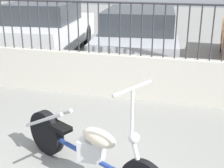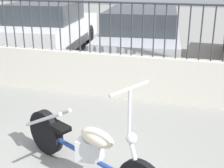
{
  "view_description": "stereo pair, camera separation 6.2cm",
  "coord_description": "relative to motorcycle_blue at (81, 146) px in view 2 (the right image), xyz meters",
  "views": [
    {
      "loc": [
        1.3,
        -2.45,
        2.23
      ],
      "look_at": [
        0.19,
        1.68,
        0.7
      ],
      "focal_mm": 50.0,
      "sensor_mm": 36.0,
      "label": 1
    },
    {
      "loc": [
        1.36,
        -2.43,
        2.23
      ],
      "look_at": [
        0.19,
        1.68,
        0.7
      ],
      "focal_mm": 50.0,
      "sensor_mm": 36.0,
      "label": 2
    }
  ],
  "objects": [
    {
      "name": "low_wall",
      "position": [
        -0.17,
        2.47,
        0.04
      ],
      "size": [
        10.02,
        0.18,
        0.82
      ],
      "color": "beige",
      "rests_on": "ground_plane"
    },
    {
      "name": "fence_railing",
      "position": [
        -0.17,
        2.47,
        1.06
      ],
      "size": [
        10.02,
        0.04,
        0.94
      ],
      "color": "#2D2D33",
      "rests_on": "low_wall"
    },
    {
      "name": "car_white",
      "position": [
        -3.06,
        5.28,
        0.35
      ],
      "size": [
        2.26,
        4.15,
        1.45
      ],
      "rotation": [
        0.0,
        0.0,
        1.66
      ],
      "color": "black",
      "rests_on": "ground_plane"
    },
    {
      "name": "car_silver",
      "position": [
        -0.26,
        5.02,
        0.32
      ],
      "size": [
        2.29,
        4.66,
        1.39
      ],
      "rotation": [
        0.0,
        0.0,
        1.67
      ],
      "color": "black",
      "rests_on": "ground_plane"
    },
    {
      "name": "motorcycle_blue",
      "position": [
        0.0,
        0.0,
        0.0
      ],
      "size": [
        2.02,
        1.15,
        1.28
      ],
      "rotation": [
        0.0,
        0.0,
        -0.49
      ],
      "color": "black",
      "rests_on": "ground_plane"
    }
  ]
}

